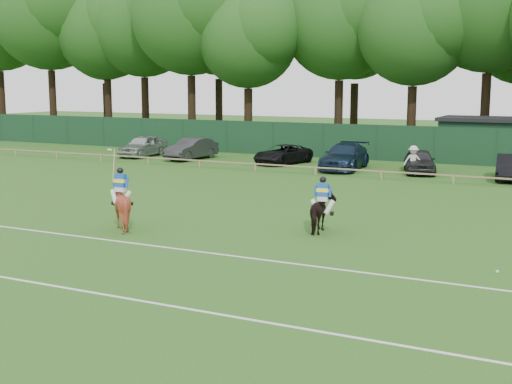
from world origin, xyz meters
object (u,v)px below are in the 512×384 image
Objects in this scene: horse_dark at (322,213)px; spectator_left at (413,161)px; hatch_grey at (419,161)px; estate_black at (510,167)px; sedan_silver at (143,146)px; suv_black at (283,154)px; sedan_navy at (345,157)px; sedan_grey at (191,149)px; horse_chestnut at (121,205)px; utility_shed at (502,140)px; polo_ball at (497,272)px.

spectator_left reaches higher than horse_dark.
hatch_grey reaches higher than estate_black.
sedan_silver is 11.13m from suv_black.
sedan_navy reaches higher than sedan_silver.
horse_dark is 0.38× the size of sedan_silver.
horse_dark is 27.95m from sedan_silver.
horse_dark is 0.38× the size of sedan_grey.
horse_dark is 0.97× the size of horse_chestnut.
sedan_navy is at bearing 165.71° from hatch_grey.
sedan_navy is at bearing -133.77° from utility_shed.
hatch_grey is 5.29m from estate_black.
horse_dark is 7.10m from polo_ball.
horse_chestnut is 21.77m from suv_black.
polo_ball is (16.50, -21.54, -0.60)m from suv_black.
utility_shed is (9.98, 29.32, 0.63)m from horse_chestnut.
sedan_silver is 25.74m from estate_black.
utility_shed is at bearing 48.71° from hatch_grey.
polo_ball is (27.62, -21.10, -0.74)m from sedan_silver.
suv_black is 0.83× the size of sedan_navy.
horse_chestnut is 0.42× the size of hatch_grey.
horse_dark is at bearing -162.78° from horse_chestnut.
horse_chestnut is 0.33× the size of sedan_navy.
utility_shed reaches higher than horse_chestnut.
sedan_navy is at bearing -3.84° from sedan_silver.
sedan_navy is 4.63m from spectator_left.
sedan_grey is (-9.96, 21.04, -0.15)m from horse_chestnut.
utility_shed reaches higher than spectator_left.
spectator_left reaches higher than polo_ball.
horse_chestnut is at bearing -179.94° from polo_ball.
sedan_navy is at bearing 172.41° from estate_black.
estate_black is 0.51× the size of utility_shed.
spectator_left is at bearing -15.43° from sedan_navy.
sedan_grey is 21.60m from utility_shed.
estate_black is (11.54, 20.29, -0.20)m from horse_chestnut.
spectator_left is at bearing 2.12° from suv_black.
sedan_silver is 25.53m from utility_shed.
sedan_grey reaches higher than estate_black.
sedan_silver is 15.83m from sedan_navy.
suv_black is 51.19× the size of polo_ball.
utility_shed is at bearing 44.32° from spectator_left.
hatch_grey is at bearing -111.63° from horse_chestnut.
sedan_silver is at bearing -164.49° from suv_black.
estate_black is at bearing -23.99° from hatch_grey.
horse_dark is 18.07m from hatch_grey.
sedan_grey is at bearing -59.20° from horse_dark.
sedan_grey is at bearing -3.05° from sedan_silver.
sedan_silver is at bearing 173.54° from sedan_navy.
horse_chestnut reaches higher than hatch_grey.
sedan_grey is 50.81× the size of polo_ball.
utility_shed is at bearing 44.01° from suv_black.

